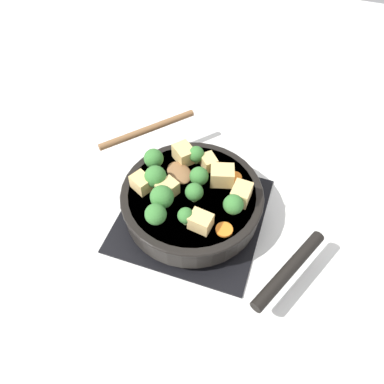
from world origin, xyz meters
name	(u,v)px	position (x,y,z in m)	size (l,w,h in m)	color
ground_plane	(192,215)	(0.00, 0.00, 0.00)	(2.40, 2.40, 0.00)	silver
front_burner_grate	(192,212)	(0.00, 0.00, 0.01)	(0.31, 0.31, 0.03)	black
skillet_pan	(193,200)	(0.00, 0.00, 0.06)	(0.43, 0.35, 0.06)	black
wooden_spoon	(160,147)	(0.11, -0.10, 0.09)	(0.25, 0.24, 0.02)	brown
tofu_cube_center_large	(184,154)	(0.05, -0.08, 0.10)	(0.05, 0.04, 0.04)	#DBB770
tofu_cube_near_handle	(241,194)	(-0.10, -0.01, 0.10)	(0.04, 0.04, 0.04)	#DBB770
tofu_cube_east_chunk	(141,183)	(0.10, 0.02, 0.10)	(0.04, 0.03, 0.03)	#DBB770
tofu_cube_west_chunk	(168,189)	(0.05, 0.02, 0.10)	(0.04, 0.03, 0.03)	#DBB770
tofu_cube_back_piece	(209,162)	(-0.01, -0.08, 0.10)	(0.04, 0.03, 0.03)	#DBB770
tofu_cube_front_piece	(201,222)	(-0.04, 0.08, 0.10)	(0.04, 0.03, 0.03)	#DBB770
tofu_cube_mid_small	(222,176)	(-0.05, -0.05, 0.10)	(0.05, 0.04, 0.04)	#DBB770
broccoli_floret_near_spoon	(194,192)	(-0.01, 0.02, 0.11)	(0.04, 0.04, 0.04)	#709956
broccoli_floret_center_top	(186,216)	(-0.01, 0.08, 0.11)	(0.03, 0.03, 0.04)	#709956
broccoli_floret_east_rim	(162,197)	(0.04, 0.05, 0.11)	(0.05, 0.05, 0.05)	#709956
broccoli_floret_west_rim	(233,205)	(-0.09, 0.02, 0.11)	(0.04, 0.04, 0.05)	#709956
broccoli_floret_north_edge	(156,214)	(0.04, 0.09, 0.11)	(0.04, 0.04, 0.05)	#709956
broccoli_floret_south_cluster	(199,176)	(-0.01, -0.02, 0.11)	(0.04, 0.04, 0.05)	#709956
broccoli_floret_mid_floret	(155,177)	(0.08, 0.01, 0.11)	(0.05, 0.05, 0.05)	#709956
broccoli_floret_small_inner	(196,154)	(0.02, -0.08, 0.11)	(0.04, 0.04, 0.04)	#709956
broccoli_floret_tall_stem	(154,159)	(0.10, -0.04, 0.11)	(0.04, 0.04, 0.05)	#709956
carrot_slice_orange_thin	(224,230)	(-0.09, 0.07, 0.09)	(0.03, 0.03, 0.01)	orange
carrot_slice_near_center	(235,177)	(-0.07, -0.07, 0.09)	(0.03, 0.03, 0.01)	orange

